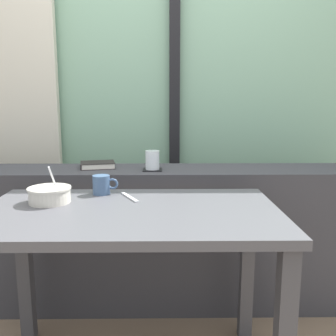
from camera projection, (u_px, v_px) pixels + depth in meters
outdoor_backdrop at (150, 63)px, 2.54m from camera, size 4.80×0.08×2.80m
curtain_left_panel at (15, 85)px, 2.46m from camera, size 0.56×0.06×2.50m
window_divider_post at (175, 77)px, 2.49m from camera, size 0.07×0.05×2.60m
dark_console_ledge at (147, 237)px, 2.10m from camera, size 2.80×0.35×0.78m
breakfast_table at (130, 239)px, 1.46m from camera, size 1.15×0.66×0.74m
coaster_square at (152, 170)px, 1.98m from camera, size 0.10×0.10×0.00m
juice_glass at (152, 161)px, 1.98m from camera, size 0.07×0.07×0.10m
closed_book at (97, 165)px, 2.05m from camera, size 0.21×0.17×0.03m
soup_bowl at (50, 195)px, 1.52m from camera, size 0.17×0.17×0.16m
fork_utensil at (130, 197)px, 1.60m from camera, size 0.09×0.16×0.01m
ceramic_mug at (102, 185)px, 1.66m from camera, size 0.11×0.08×0.08m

